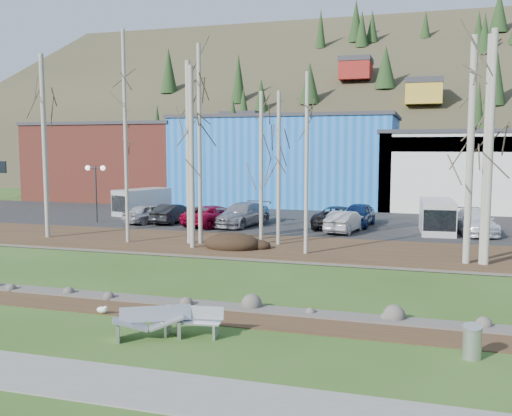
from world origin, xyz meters
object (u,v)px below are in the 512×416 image
(car_2, at_px, (215,216))
(car_4, at_px, (358,215))
(car_5, at_px, (345,221))
(street_lamp, at_px, (96,178))
(car_0, at_px, (150,213))
(car_7, at_px, (475,222))
(van_grey, at_px, (140,202))
(car_3, at_px, (242,214))
(car_1, at_px, (173,213))
(litter_bin, at_px, (472,343))
(van_white, at_px, (437,216))
(bench_damaged, at_px, (151,323))
(car_6, at_px, (339,217))
(bench_intact, at_px, (193,321))
(seagull, at_px, (102,310))

(car_2, xyz_separation_m, car_4, (9.12, 2.72, 0.07))
(car_5, bearing_deg, street_lamp, 11.47)
(car_0, height_order, car_5, car_0)
(car_7, bearing_deg, van_grey, 163.76)
(car_3, bearing_deg, car_1, -168.63)
(litter_bin, distance_m, van_white, 21.31)
(bench_damaged, bearing_deg, car_1, 85.37)
(car_6, distance_m, van_white, 6.06)
(bench_intact, distance_m, car_2, 21.91)
(bench_damaged, distance_m, car_3, 22.24)
(car_5, relative_size, car_7, 0.82)
(litter_bin, xyz_separation_m, car_3, (-13.03, 20.83, 0.50))
(car_6, bearing_deg, litter_bin, 115.95)
(bench_damaged, distance_m, car_6, 22.71)
(car_0, relative_size, car_3, 0.75)
(car_3, bearing_deg, car_0, -164.55)
(bench_intact, bearing_deg, bench_damaged, -161.38)
(car_2, relative_size, car_5, 1.22)
(car_5, xyz_separation_m, car_6, (-0.60, 1.74, 0.05))
(street_lamp, bearing_deg, litter_bin, -42.12)
(car_3, bearing_deg, car_4, 27.44)
(seagull, relative_size, van_grey, 0.09)
(car_2, xyz_separation_m, car_6, (8.08, 1.39, 0.03))
(seagull, bearing_deg, car_4, 89.14)
(car_0, distance_m, car_2, 4.87)
(seagull, xyz_separation_m, car_7, (12.74, 20.89, 0.69))
(seagull, xyz_separation_m, car_0, (-8.44, 19.73, 0.64))
(car_5, bearing_deg, car_6, -60.47)
(car_2, bearing_deg, seagull, 122.44)
(car_0, bearing_deg, car_5, -158.38)
(car_5, height_order, van_white, van_white)
(bench_intact, relative_size, van_white, 0.37)
(car_5, bearing_deg, car_7, -157.65)
(car_1, xyz_separation_m, van_white, (17.47, 0.47, 0.35))
(litter_bin, relative_size, car_5, 0.20)
(car_4, distance_m, car_5, 3.10)
(bench_damaged, bearing_deg, car_3, 73.41)
(van_grey, bearing_deg, car_3, -1.39)
(car_0, relative_size, car_5, 0.97)
(car_1, height_order, car_4, car_4)
(litter_bin, height_order, car_4, car_4)
(car_0, distance_m, car_6, 13.02)
(car_1, relative_size, car_4, 0.90)
(street_lamp, bearing_deg, van_white, 2.11)
(car_1, xyz_separation_m, car_6, (11.43, 0.84, 0.06))
(bench_intact, relative_size, car_5, 0.43)
(car_3, relative_size, van_grey, 1.07)
(bench_damaged, distance_m, car_7, 24.68)
(bench_damaged, xyz_separation_m, car_7, (10.20, 22.47, 0.41))
(car_4, bearing_deg, street_lamp, -164.65)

